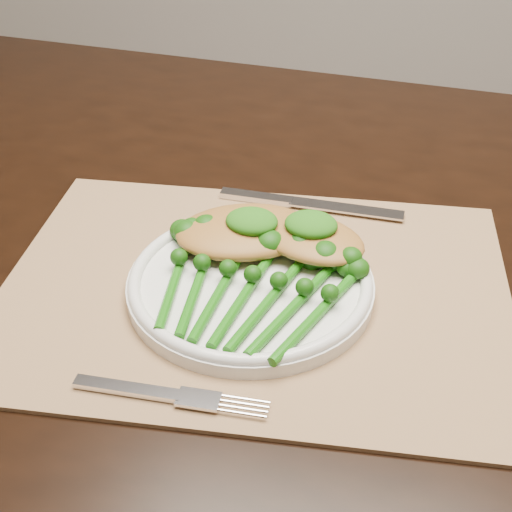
% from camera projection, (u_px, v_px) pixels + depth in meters
% --- Properties ---
extents(dining_table, '(1.66, 1.01, 0.75)m').
position_uv_depth(dining_table, '(322.00, 451.00, 1.01)').
color(dining_table, black).
rests_on(dining_table, ground).
extents(placemat, '(0.53, 0.40, 0.00)m').
position_uv_depth(placemat, '(255.00, 290.00, 0.70)').
color(placemat, '#96714C').
rests_on(placemat, dining_table).
extents(dinner_plate, '(0.24, 0.24, 0.02)m').
position_uv_depth(dinner_plate, '(250.00, 282.00, 0.69)').
color(dinner_plate, white).
rests_on(dinner_plate, placemat).
extents(knife, '(0.21, 0.02, 0.01)m').
position_uv_depth(knife, '(293.00, 202.00, 0.82)').
color(knife, silver).
rests_on(knife, placemat).
extents(fork, '(0.17, 0.02, 0.01)m').
position_uv_depth(fork, '(183.00, 397.00, 0.58)').
color(fork, silver).
rests_on(fork, placemat).
extents(chicken_fillet_left, '(0.17, 0.14, 0.03)m').
position_uv_depth(chicken_fillet_left, '(245.00, 231.00, 0.73)').
color(chicken_fillet_left, '#AE7532').
rests_on(chicken_fillet_left, dinner_plate).
extents(chicken_fillet_right, '(0.14, 0.12, 0.02)m').
position_uv_depth(chicken_fillet_right, '(311.00, 238.00, 0.71)').
color(chicken_fillet_right, '#AE7532').
rests_on(chicken_fillet_right, dinner_plate).
extents(pesto_dollop_left, '(0.05, 0.05, 0.02)m').
position_uv_depth(pesto_dollop_left, '(252.00, 221.00, 0.72)').
color(pesto_dollop_left, '#164E0B').
rests_on(pesto_dollop_left, chicken_fillet_left).
extents(pesto_dollop_right, '(0.05, 0.05, 0.02)m').
position_uv_depth(pesto_dollop_right, '(311.00, 224.00, 0.71)').
color(pesto_dollop_right, '#164E0B').
rests_on(pesto_dollop_right, chicken_fillet_right).
extents(broccolini_bundle, '(0.19, 0.21, 0.04)m').
position_uv_depth(broccolini_bundle, '(244.00, 296.00, 0.66)').
color(broccolini_bundle, '#165E0C').
rests_on(broccolini_bundle, dinner_plate).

